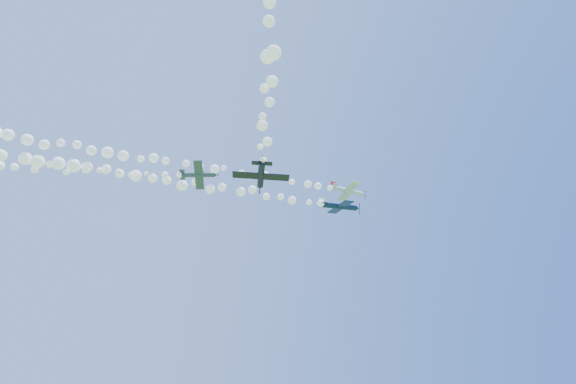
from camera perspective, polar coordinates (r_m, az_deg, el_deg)
name	(u,v)px	position (r m, az deg, el deg)	size (l,w,h in m)	color
plane_white	(348,191)	(86.02, 7.15, 0.14)	(6.80, 7.20, 2.54)	silver
smoke_trail_white	(131,155)	(80.60, -18.11, 4.15)	(69.82, 11.18, 2.90)	white
plane_navy	(340,206)	(84.58, 6.17, -1.72)	(8.00, 8.12, 2.65)	#0D1A39
smoke_trail_navy	(120,173)	(79.97, -19.28, 2.11)	(68.51, 11.85, 3.07)	white
plane_grey	(199,175)	(75.99, -10.53, 2.01)	(6.16, 6.47, 1.67)	#313C48
plane_black	(261,175)	(62.18, -3.23, 1.99)	(7.42, 6.99, 1.97)	black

